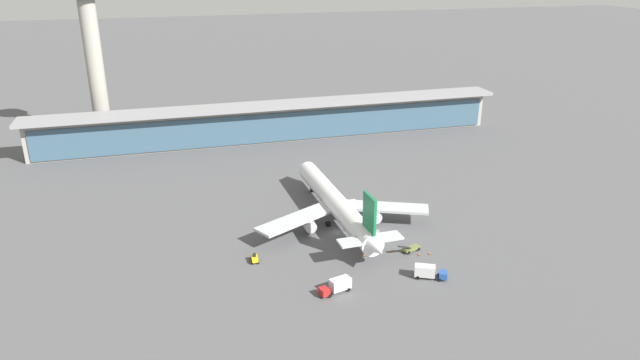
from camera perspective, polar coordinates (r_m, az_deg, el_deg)
The scene contains 15 objects.
ground_plane at distance 154.07m, azimuth 1.96°, elevation -5.20°, with size 1200.00×1200.00×0.00m, color #515154.
airliner_on_stand at distance 157.61m, azimuth 1.70°, elevation -2.41°, with size 49.01×63.68×16.97m.
service_truck_near_nose_white at distance 170.51m, azimuth 2.78°, elevation -2.18°, with size 6.91×2.37×2.70m.
service_truck_under_wing_olive at distance 146.07m, azimuth 8.95°, elevation -6.69°, with size 6.88×3.47×2.70m.
service_truck_mid_apron_blue at distance 135.03m, azimuth 10.65°, elevation -8.87°, with size 7.56×5.30×3.10m.
service_truck_by_tail_red at distance 127.81m, azimuth 1.70°, elevation -10.35°, with size 7.65×4.09×3.10m.
service_truck_on_taxiway_yellow at distance 140.50m, azimuth -6.47°, elevation -7.72°, with size 1.87×2.95×2.05m.
service_truck_at_far_stand_grey at distance 153.24m, azimuth 4.91°, elevation -5.08°, with size 6.77×3.98×2.70m.
terminal_building at distance 228.61m, azimuth -4.58°, elevation 5.82°, with size 183.60×12.80×15.20m.
control_tower at distance 239.21m, azimuth -21.56°, elevation 12.15°, with size 12.00×12.00×66.85m.
safety_cone_alpha at distance 146.51m, azimuth 8.48°, elevation -6.79°, with size 0.62×0.62×0.70m.
safety_cone_bravo at distance 144.81m, azimuth 9.74°, elevation -7.22°, with size 0.62×0.62×0.70m.
safety_cone_charlie at distance 142.85m, azimuth 4.36°, elevation -7.38°, with size 0.62×0.62×0.70m.
safety_cone_delta at distance 145.44m, azimuth 7.15°, elevation -6.93°, with size 0.62×0.62×0.70m.
safety_cone_echo at distance 145.70m, azimuth 10.77°, elevation -7.11°, with size 0.62×0.62×0.70m.
Camera 1 is at (-42.96, -130.96, 68.86)m, focal length 32.43 mm.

